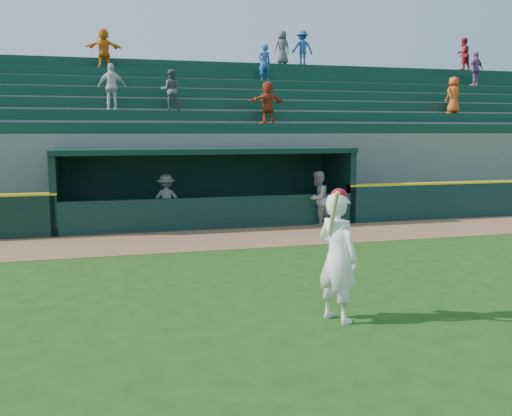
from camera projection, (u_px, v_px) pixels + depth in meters
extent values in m
plane|color=#1C4010|center=(278.00, 283.00, 11.27)|extent=(120.00, 120.00, 0.00)
cube|color=brown|center=(225.00, 239.00, 15.95)|extent=(40.00, 3.00, 0.01)
imported|color=gray|center=(318.00, 198.00, 18.14)|extent=(1.06, 1.06, 1.74)
imported|color=#A8A8A2|center=(166.00, 200.00, 18.24)|extent=(1.11, 0.72, 1.64)
cube|color=slate|center=(206.00, 223.00, 18.62)|extent=(9.00, 2.60, 0.04)
cube|color=black|center=(56.00, 192.00, 17.26)|extent=(0.20, 2.60, 2.30)
cube|color=black|center=(337.00, 185.00, 19.69)|extent=(0.20, 2.60, 2.30)
cube|color=black|center=(199.00, 185.00, 19.71)|extent=(9.40, 0.20, 2.30)
cube|color=black|center=(205.00, 150.00, 18.31)|extent=(9.40, 2.80, 0.16)
cube|color=black|center=(213.00, 213.00, 17.39)|extent=(9.00, 0.16, 1.00)
cube|color=brown|center=(202.00, 213.00, 19.36)|extent=(8.40, 0.45, 0.10)
cube|color=slate|center=(196.00, 175.00, 20.17)|extent=(34.00, 0.85, 2.91)
cube|color=#0F3828|center=(196.00, 128.00, 19.84)|extent=(34.00, 0.60, 0.36)
cube|color=slate|center=(193.00, 167.00, 20.96)|extent=(34.00, 0.85, 3.36)
cube|color=#0F3828|center=(192.00, 116.00, 20.59)|extent=(34.00, 0.60, 0.36)
cube|color=slate|center=(189.00, 160.00, 21.74)|extent=(34.00, 0.85, 3.81)
cube|color=#0F3828|center=(188.00, 104.00, 21.35)|extent=(34.00, 0.60, 0.36)
cube|color=slate|center=(185.00, 153.00, 22.52)|extent=(34.00, 0.85, 4.26)
cube|color=#0F3828|center=(185.00, 94.00, 22.10)|extent=(34.00, 0.60, 0.36)
cube|color=slate|center=(182.00, 147.00, 23.30)|extent=(34.00, 0.85, 4.71)
cube|color=#0F3828|center=(182.00, 84.00, 22.85)|extent=(34.00, 0.60, 0.36)
cube|color=slate|center=(179.00, 141.00, 24.08)|extent=(34.00, 0.85, 5.16)
cube|color=#0F3828|center=(179.00, 74.00, 23.60)|extent=(34.00, 0.60, 0.36)
cube|color=slate|center=(177.00, 136.00, 24.87)|extent=(34.00, 0.85, 5.61)
cube|color=#0F3828|center=(176.00, 65.00, 24.35)|extent=(34.00, 0.60, 0.36)
cube|color=slate|center=(175.00, 136.00, 25.41)|extent=(34.50, 0.30, 5.61)
imported|color=#D74917|center=(453.00, 95.00, 23.34)|extent=(0.82, 0.63, 1.49)
imported|color=silver|center=(112.00, 87.00, 19.74)|extent=(0.96, 0.44, 1.61)
imported|color=#B93B1C|center=(267.00, 102.00, 20.42)|extent=(1.45, 0.74, 1.49)
imported|color=#285094|center=(265.00, 63.00, 23.66)|extent=(0.57, 0.41, 1.49)
imported|color=#555555|center=(171.00, 90.00, 20.29)|extent=(0.78, 0.65, 1.45)
imported|color=#89538F|center=(476.00, 69.00, 26.35)|extent=(0.99, 0.61, 1.57)
imported|color=orange|center=(104.00, 48.00, 22.71)|extent=(1.43, 0.51, 1.52)
imported|color=#AA1A21|center=(463.00, 54.00, 27.98)|extent=(0.86, 0.73, 1.56)
imported|color=#254B88|center=(302.00, 48.00, 25.77)|extent=(0.99, 0.58, 1.52)
imported|color=#515151|center=(282.00, 48.00, 25.52)|extent=(0.78, 0.56, 1.48)
imported|color=white|center=(338.00, 257.00, 8.94)|extent=(0.77, 0.89, 2.05)
sphere|color=#B60A18|center=(339.00, 197.00, 8.81)|extent=(0.27, 0.27, 0.27)
cylinder|color=#D7B68A|center=(333.00, 214.00, 8.58)|extent=(0.16, 0.53, 0.76)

